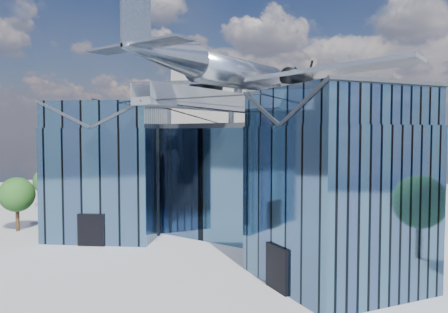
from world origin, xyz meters
The scene contains 5 objects.
ground_plane centered at (0.00, 0.00, 0.00)m, with size 120.00×120.00×0.00m, color gray.
museum centered at (0.00, 5.82, 5.54)m, with size 32.88×24.50×17.60m.
bg_towers centered at (1.45, 50.49, 10.01)m, with size 77.00×24.50×26.00m.
tree_plaza_w centered at (-18.52, -5.08, 3.39)m, with size 3.60×3.60×5.01m.
tree_side_w centered at (-27.81, 3.67, 3.25)m, with size 3.99×3.99×4.80m.
Camera 1 is at (20.47, -26.32, 9.03)m, focal length 35.00 mm.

